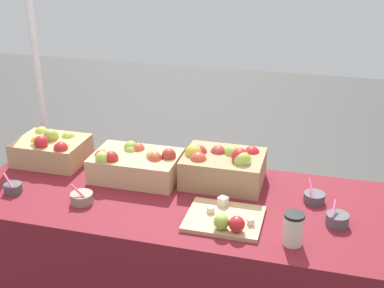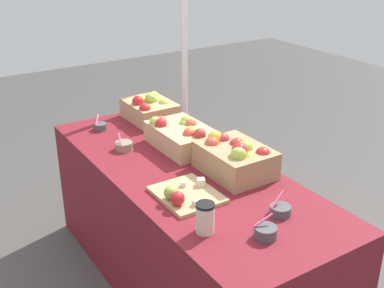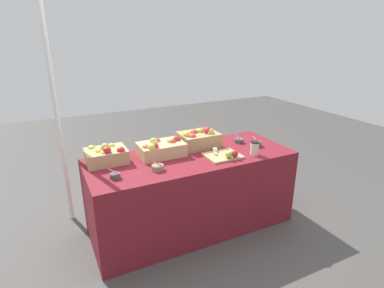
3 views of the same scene
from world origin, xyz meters
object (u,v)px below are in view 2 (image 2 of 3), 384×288
(sample_bowl_far, at_px, (280,210))
(coffee_cup, at_px, (205,218))
(apple_crate_right, at_px, (235,157))
(apple_crate_left, at_px, (150,109))
(sample_bowl_near, at_px, (100,126))
(sample_bowl_mid, at_px, (124,146))
(apple_crate_middle, at_px, (182,135))
(cutting_board_front, at_px, (184,195))
(sample_bowl_extra, at_px, (265,232))
(tent_pole, at_px, (184,54))

(sample_bowl_far, distance_m, coffee_cup, 0.36)
(apple_crate_right, bearing_deg, apple_crate_left, -179.85)
(sample_bowl_near, xyz_separation_m, sample_bowl_mid, (0.35, -0.01, 0.00))
(apple_crate_middle, xyz_separation_m, cutting_board_front, (0.50, -0.30, -0.05))
(apple_crate_left, relative_size, apple_crate_middle, 0.84)
(sample_bowl_near, relative_size, sample_bowl_extra, 0.93)
(sample_bowl_near, bearing_deg, tent_pole, 111.26)
(apple_crate_middle, relative_size, sample_bowl_near, 4.64)
(apple_crate_middle, xyz_separation_m, tent_pole, (-0.81, 0.52, 0.24))
(sample_bowl_mid, distance_m, sample_bowl_far, 1.03)
(apple_crate_right, bearing_deg, cutting_board_front, -76.82)
(apple_crate_right, xyz_separation_m, sample_bowl_mid, (-0.56, -0.35, -0.06))
(apple_crate_right, xyz_separation_m, sample_bowl_near, (-0.91, -0.34, -0.06))
(cutting_board_front, relative_size, coffee_cup, 2.39)
(cutting_board_front, xyz_separation_m, tent_pole, (-1.31, 0.82, 0.29))
(sample_bowl_near, height_order, coffee_cup, coffee_cup)
(cutting_board_front, height_order, sample_bowl_near, sample_bowl_near)
(sample_bowl_extra, height_order, tent_pole, tent_pole)
(apple_crate_right, distance_m, tent_pole, 1.33)
(apple_crate_right, distance_m, cutting_board_front, 0.37)
(coffee_cup, bearing_deg, sample_bowl_near, 176.38)
(apple_crate_right, bearing_deg, sample_bowl_far, -10.16)
(apple_crate_left, xyz_separation_m, sample_bowl_extra, (1.43, -0.24, -0.05))
(sample_bowl_near, height_order, sample_bowl_mid, sample_bowl_mid)
(apple_crate_right, distance_m, sample_bowl_mid, 0.67)
(apple_crate_left, distance_m, sample_bowl_near, 0.35)
(apple_crate_left, height_order, apple_crate_middle, apple_crate_left)
(cutting_board_front, bearing_deg, sample_bowl_extra, 13.91)
(sample_bowl_near, height_order, sample_bowl_far, sample_bowl_far)
(apple_crate_middle, distance_m, apple_crate_right, 0.42)
(sample_bowl_mid, relative_size, sample_bowl_far, 1.00)
(apple_crate_right, relative_size, tent_pole, 0.18)
(apple_crate_middle, xyz_separation_m, coffee_cup, (0.78, -0.37, -0.00))
(sample_bowl_mid, bearing_deg, apple_crate_right, 31.90)
(cutting_board_front, bearing_deg, sample_bowl_near, 179.46)
(sample_bowl_near, height_order, tent_pole, tent_pole)
(tent_pole, bearing_deg, sample_bowl_extra, -22.10)
(coffee_cup, distance_m, tent_pole, 1.84)
(sample_bowl_mid, bearing_deg, sample_bowl_far, 15.51)
(apple_crate_left, xyz_separation_m, sample_bowl_mid, (0.34, -0.35, -0.05))
(sample_bowl_near, relative_size, coffee_cup, 0.68)
(apple_crate_left, height_order, sample_bowl_near, apple_crate_left)
(apple_crate_middle, bearing_deg, sample_bowl_near, -149.77)
(cutting_board_front, bearing_deg, tent_pole, 147.95)
(apple_crate_right, distance_m, sample_bowl_near, 0.98)
(apple_crate_right, height_order, sample_bowl_far, apple_crate_right)
(apple_crate_right, xyz_separation_m, sample_bowl_extra, (0.52, -0.25, -0.06))
(coffee_cup, relative_size, tent_pole, 0.06)
(apple_crate_left, height_order, cutting_board_front, apple_crate_left)
(apple_crate_left, relative_size, cutting_board_front, 1.10)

